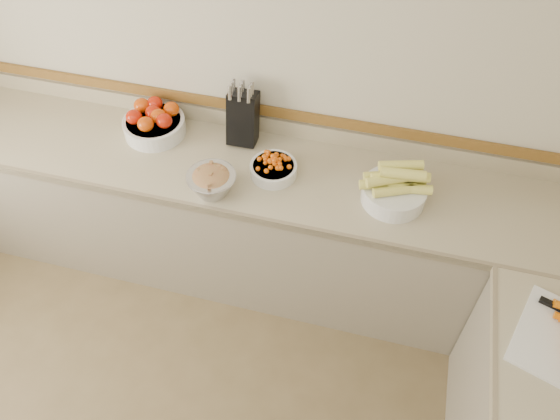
% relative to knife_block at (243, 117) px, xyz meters
% --- Properties ---
extents(back_wall, '(4.00, 0.00, 4.00)m').
position_rel_knife_block_xyz_m(back_wall, '(0.00, 0.10, 0.25)').
color(back_wall, beige).
rests_on(back_wall, ground_plane).
extents(counter_back, '(4.00, 0.65, 1.08)m').
position_rel_knife_block_xyz_m(counter_back, '(0.00, -0.22, -0.60)').
color(counter_back, tan).
rests_on(counter_back, ground_plane).
extents(knife_block, '(0.16, 0.19, 0.38)m').
position_rel_knife_block_xyz_m(knife_block, '(0.00, 0.00, 0.00)').
color(knife_block, black).
rests_on(knife_block, counter_back).
extents(tomato_bowl, '(0.35, 0.35, 0.17)m').
position_rel_knife_block_xyz_m(tomato_bowl, '(-0.50, -0.08, -0.08)').
color(tomato_bowl, silver).
rests_on(tomato_bowl, counter_back).
extents(cherry_tomato_bowl, '(0.25, 0.25, 0.13)m').
position_rel_knife_block_xyz_m(cherry_tomato_bowl, '(0.23, -0.23, -0.11)').
color(cherry_tomato_bowl, silver).
rests_on(cherry_tomato_bowl, counter_back).
extents(corn_bowl, '(0.36, 0.32, 0.24)m').
position_rel_knife_block_xyz_m(corn_bowl, '(0.86, -0.26, -0.07)').
color(corn_bowl, silver).
rests_on(corn_bowl, counter_back).
extents(rhubarb_bowl, '(0.25, 0.25, 0.14)m').
position_rel_knife_block_xyz_m(rhubarb_bowl, '(-0.03, -0.43, -0.08)').
color(rhubarb_bowl, '#B2B2BA').
rests_on(rhubarb_bowl, counter_back).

